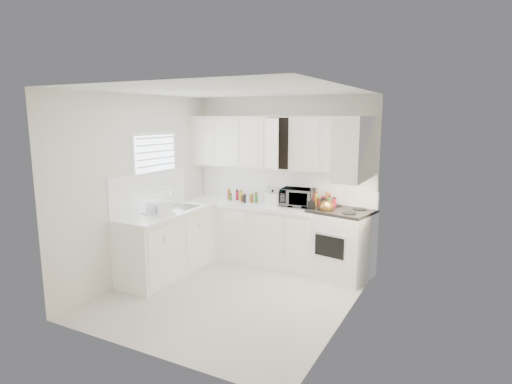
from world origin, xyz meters
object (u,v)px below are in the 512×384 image
Objects in this scene: utensil_crock at (312,199)px; tea_kettle at (326,206)px; microwave at (298,195)px; dish_rack at (159,207)px; stove at (341,234)px; rice_cooker at (273,198)px.

tea_kettle is at bearing -2.03° from utensil_crock.
microwave is 1.26× the size of dish_rack.
microwave is 0.41m from utensil_crock.
stove is 0.88m from microwave.
stove is 5.28× the size of rice_cooker.
utensil_crock is (-0.41, -0.15, 0.50)m from stove.
microwave reaches higher than tea_kettle.
stove is at bearing -18.46° from rice_cooker.
stove is 2.62m from dish_rack.
tea_kettle is 0.61m from microwave.
stove reaches higher than tea_kettle.
tea_kettle reaches higher than dish_rack.
utensil_crock is 2.16m from dish_rack.
microwave reaches higher than dish_rack.
utensil_crock is at bearing -173.61° from tea_kettle.
rice_cooker is at bearing -168.79° from stove.
microwave is 0.39m from rice_cooker.
microwave is 2.06m from dish_rack.
rice_cooker is 0.71m from utensil_crock.
microwave is (-0.72, 0.11, 0.48)m from stove.
stove is 2.59× the size of microwave.
stove reaches higher than rice_cooker.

